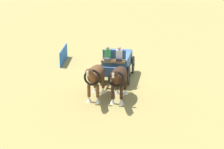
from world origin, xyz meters
name	(u,v)px	position (x,y,z in m)	size (l,w,h in m)	color
ground_plane	(118,78)	(0.00, 0.00, 0.00)	(220.00, 220.00, 0.00)	#9E8C4C
show_wagon	(117,62)	(0.18, -0.04, 1.12)	(5.94, 2.66, 2.54)	#2D4C7A
draft_horse_near	(119,77)	(3.88, -0.28, 1.32)	(3.17, 1.37, 2.18)	#331E14
draft_horse_off	(95,76)	(3.57, -1.54, 1.34)	(3.14, 1.38, 2.21)	brown
sponsor_banner	(64,55)	(-4.05, -3.80, 0.55)	(3.20, 0.06, 1.10)	#1959B2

